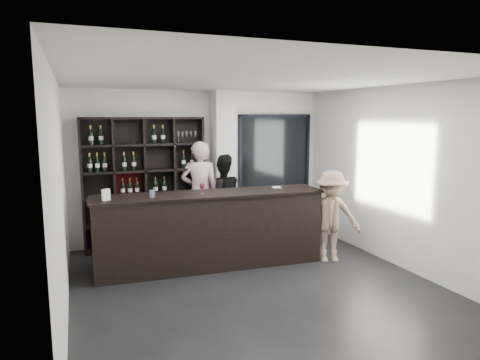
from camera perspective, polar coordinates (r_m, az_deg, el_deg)
name	(u,v)px	position (r m, az deg, el deg)	size (l,w,h in m)	color
floor	(258,289)	(6.26, 2.37, -14.27)	(5.00, 5.50, 0.01)	black
wine_shelf	(145,183)	(8.03, -12.60, -0.40)	(2.20, 0.35, 2.40)	black
structural_column	(224,167)	(8.25, -2.21, 1.79)	(0.40, 0.40, 2.90)	silver
glass_panel	(275,165)	(8.92, 4.64, 1.95)	(1.60, 0.08, 2.10)	black
tasting_counter	(211,230)	(6.92, -3.95, -6.65)	(3.67, 0.75, 1.21)	black
taster_pink	(200,193)	(8.11, -5.37, -1.72)	(0.71, 0.47, 1.96)	beige
taster_black	(222,198)	(8.19, -2.42, -2.47)	(0.83, 0.65, 1.71)	black
customer	(331,216)	(7.28, 12.01, -4.78)	(0.99, 0.57, 1.53)	#90755B
wine_glass	(202,188)	(6.68, -5.06, -1.02)	(0.08, 0.08, 0.20)	white
spit_cup	(152,194)	(6.54, -11.64, -1.80)	(0.08, 0.08, 0.11)	silver
napkin_stack	(277,187)	(7.26, 4.90, -0.98)	(0.12, 0.12, 0.02)	white
card_stand	(106,195)	(6.45, -17.44, -1.90)	(0.11, 0.05, 0.16)	white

